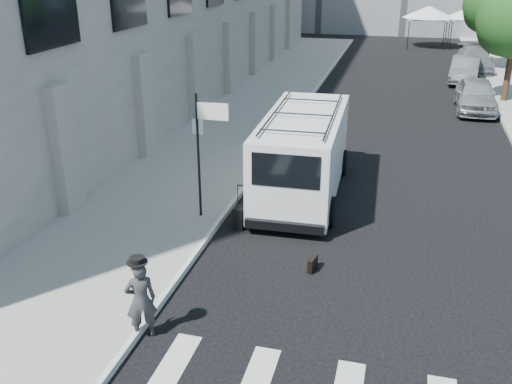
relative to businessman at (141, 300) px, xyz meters
The scene contains 13 objects.
ground 2.97m from the businessman, 48.23° to the left, with size 120.00×120.00×0.00m, color black.
sidewalk_left 18.29m from the businessman, 97.39° to the left, with size 4.50×48.00×0.15m, color gray.
sign_pole 5.65m from the businessman, 94.98° to the left, with size 1.03×0.07×3.50m.
tree_far 32.81m from the businessman, 73.28° to the left, with size 3.80×3.83×6.03m.
tent_left 40.60m from the businessman, 81.64° to the left, with size 4.00×4.00×3.20m.
tent_right 41.68m from the businessman, 77.37° to the left, with size 4.00×4.00×3.20m.
businessman is the anchor object (origin of this frame).
briefcase 4.45m from the businessman, 49.91° to the left, with size 0.12×0.44×0.34m, color black.
suitcase 5.18m from the businessman, 84.38° to the left, with size 0.28×0.43×1.20m.
cargo_van 8.31m from the businessman, 78.00° to the left, with size 2.58×6.89×2.54m.
parked_car_a 21.59m from the businessman, 68.50° to the left, with size 1.81×4.50×1.53m, color #93969A.
parked_car_b 28.05m from the businessman, 73.64° to the left, with size 1.52×4.36×1.44m, color #525659.
parked_car_c 31.60m from the businessman, 74.02° to the left, with size 2.09×5.14×1.49m, color gray.
Camera 1 is at (2.62, -10.61, 7.04)m, focal length 40.00 mm.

